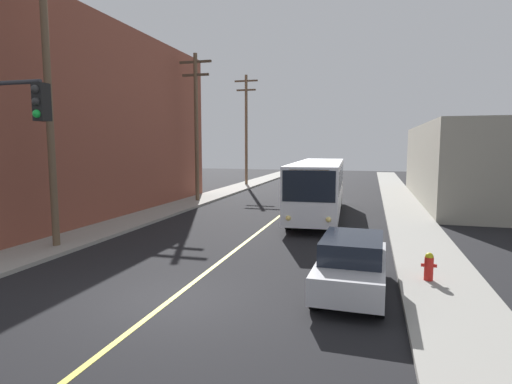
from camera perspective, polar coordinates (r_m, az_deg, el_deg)
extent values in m
plane|color=black|center=(11.71, -11.76, -14.45)|extent=(120.00, 120.00, 0.00)
cube|color=gray|center=(23.60, -16.33, -3.76)|extent=(2.50, 90.00, 0.15)
cube|color=gray|center=(20.22, 21.42, -5.63)|extent=(2.50, 90.00, 0.15)
cube|color=#D8CC4C|center=(25.55, 3.83, -2.90)|extent=(0.16, 60.00, 0.01)
cube|color=brown|center=(27.95, -26.50, 8.52)|extent=(10.00, 22.43, 10.97)
cube|color=black|center=(25.03, -17.58, 0.30)|extent=(0.06, 15.70, 1.30)
cube|color=black|center=(24.90, -17.83, 7.64)|extent=(0.06, 15.70, 1.30)
cube|color=black|center=(25.19, -18.09, 14.93)|extent=(0.06, 15.70, 1.30)
cube|color=gray|center=(34.43, 31.43, 3.29)|extent=(12.00, 19.74, 5.64)
cube|color=black|center=(33.37, 21.42, 1.62)|extent=(0.06, 13.82, 1.30)
cube|color=silver|center=(24.36, 8.64, 0.90)|extent=(3.10, 12.11, 2.75)
cube|color=black|center=(18.38, 7.28, 0.78)|extent=(2.35, 0.19, 1.40)
cube|color=black|center=(30.27, 9.51, 3.14)|extent=(2.30, 0.19, 1.10)
cube|color=black|center=(24.44, 5.73, 2.20)|extent=(0.53, 10.19, 1.10)
cube|color=black|center=(24.26, 11.62, 2.06)|extent=(0.53, 10.19, 1.10)
cube|color=orange|center=(18.34, 7.31, 2.65)|extent=(1.79, 0.14, 0.30)
sphere|color=#F9D872|center=(18.65, 4.47, -3.61)|extent=(0.24, 0.24, 0.24)
sphere|color=#F9D872|center=(18.48, 9.96, -3.78)|extent=(0.24, 0.24, 0.24)
cylinder|color=black|center=(20.53, 4.56, -3.81)|extent=(0.35, 1.01, 1.00)
cylinder|color=black|center=(20.33, 10.86, -4.01)|extent=(0.35, 1.01, 1.00)
cylinder|color=black|center=(28.08, 6.84, -1.06)|extent=(0.35, 1.01, 1.00)
cylinder|color=black|center=(27.94, 11.43, -1.18)|extent=(0.35, 1.01, 1.00)
cube|color=#B7B7BC|center=(12.15, 13.08, -10.38)|extent=(1.94, 4.46, 0.70)
cube|color=black|center=(11.98, 13.16, -7.40)|extent=(1.70, 2.52, 0.60)
cylinder|color=black|center=(10.93, 8.09, -14.14)|extent=(0.24, 0.65, 0.64)
cylinder|color=black|center=(10.81, 16.77, -14.59)|extent=(0.24, 0.65, 0.64)
cylinder|color=black|center=(13.75, 10.16, -9.83)|extent=(0.24, 0.65, 0.64)
cylinder|color=black|center=(13.66, 16.94, -10.13)|extent=(0.24, 0.65, 0.64)
cylinder|color=brown|center=(18.26, -26.70, 11.41)|extent=(0.28, 0.28, 11.59)
cylinder|color=brown|center=(30.35, -8.22, 8.72)|extent=(0.28, 0.28, 10.47)
cube|color=#4C3D2D|center=(30.89, -8.37, 17.33)|extent=(2.40, 0.16, 0.16)
cube|color=#4C3D2D|center=(30.73, -8.34, 15.69)|extent=(2.00, 0.16, 0.16)
cylinder|color=brown|center=(42.63, -1.35, 8.51)|extent=(0.28, 0.28, 11.06)
cube|color=#4C3D2D|center=(43.09, -1.37, 15.07)|extent=(2.40, 0.16, 0.16)
cube|color=#4C3D2D|center=(42.96, -1.37, 13.88)|extent=(2.00, 0.16, 0.16)
cube|color=black|center=(12.68, -27.46, 10.93)|extent=(0.32, 0.36, 1.00)
sphere|color=#2D2D2D|center=(12.57, -28.14, 12.41)|extent=(0.22, 0.22, 0.22)
sphere|color=#2D2D2D|center=(12.54, -28.06, 10.96)|extent=(0.22, 0.22, 0.22)
sphere|color=green|center=(12.52, -27.98, 9.50)|extent=(0.22, 0.22, 0.22)
cylinder|color=red|center=(13.52, 22.72, -9.73)|extent=(0.26, 0.26, 0.70)
sphere|color=gold|center=(13.42, 22.79, -8.21)|extent=(0.24, 0.24, 0.24)
cylinder|color=red|center=(13.47, 22.06, -9.32)|extent=(0.12, 0.10, 0.10)
cylinder|color=red|center=(13.51, 23.42, -9.33)|extent=(0.12, 0.10, 0.10)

